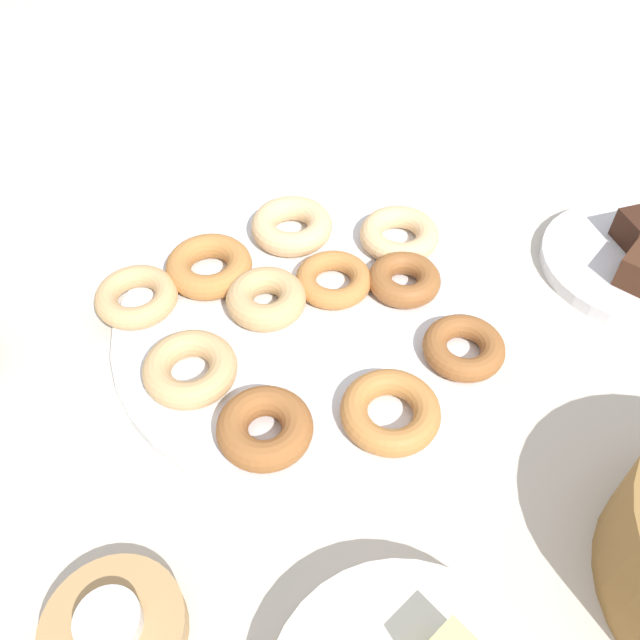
# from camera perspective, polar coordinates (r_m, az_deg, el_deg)

# --- Properties ---
(ground_plane) EXTENTS (2.40, 2.40, 0.00)m
(ground_plane) POSITION_cam_1_polar(r_m,az_deg,el_deg) (0.71, -1.45, -0.99)
(ground_plane) COLOR beige
(donut_plate) EXTENTS (0.40, 0.40, 0.02)m
(donut_plate) POSITION_cam_1_polar(r_m,az_deg,el_deg) (0.70, -1.46, -0.59)
(donut_plate) COLOR silver
(donut_plate) RESTS_ON ground_plane
(donut_0) EXTENTS (0.12, 0.12, 0.03)m
(donut_0) POSITION_cam_1_polar(r_m,az_deg,el_deg) (0.65, -11.13, -4.15)
(donut_0) COLOR tan
(donut_0) RESTS_ON donut_plate
(donut_1) EXTENTS (0.11, 0.11, 0.03)m
(donut_1) POSITION_cam_1_polar(r_m,az_deg,el_deg) (0.70, -4.67, 1.85)
(donut_1) COLOR tan
(donut_1) RESTS_ON donut_plate
(donut_2) EXTENTS (0.11, 0.11, 0.03)m
(donut_2) POSITION_cam_1_polar(r_m,az_deg,el_deg) (0.73, 7.28, 3.48)
(donut_2) COLOR #995B2D
(donut_2) RESTS_ON donut_plate
(donut_3) EXTENTS (0.12, 0.12, 0.03)m
(donut_3) POSITION_cam_1_polar(r_m,az_deg,el_deg) (0.79, -2.45, 8.09)
(donut_3) COLOR #EABC84
(donut_3) RESTS_ON donut_plate
(donut_4) EXTENTS (0.11, 0.11, 0.03)m
(donut_4) POSITION_cam_1_polar(r_m,az_deg,el_deg) (0.74, -9.54, 4.60)
(donut_4) COLOR #BC7A3D
(donut_4) RESTS_ON donut_plate
(donut_5) EXTENTS (0.12, 0.12, 0.03)m
(donut_5) POSITION_cam_1_polar(r_m,az_deg,el_deg) (0.60, -4.78, -9.25)
(donut_5) COLOR #995B2D
(donut_5) RESTS_ON donut_plate
(donut_6) EXTENTS (0.13, 0.13, 0.03)m
(donut_6) POSITION_cam_1_polar(r_m,az_deg,el_deg) (0.61, 6.08, -7.86)
(donut_6) COLOR #BC7A3D
(donut_6) RESTS_ON donut_plate
(donut_7) EXTENTS (0.09, 0.09, 0.02)m
(donut_7) POSITION_cam_1_polar(r_m,az_deg,el_deg) (0.67, 12.27, -2.34)
(donut_7) COLOR #995B2D
(donut_7) RESTS_ON donut_plate
(donut_8) EXTENTS (0.12, 0.12, 0.02)m
(donut_8) POSITION_cam_1_polar(r_m,az_deg,el_deg) (0.73, -15.54, 1.94)
(donut_8) COLOR tan
(donut_8) RESTS_ON donut_plate
(donut_9) EXTENTS (0.13, 0.13, 0.03)m
(donut_9) POSITION_cam_1_polar(r_m,az_deg,el_deg) (0.78, 6.84, 7.29)
(donut_9) COLOR #EABC84
(donut_9) RESTS_ON donut_plate
(donut_10) EXTENTS (0.12, 0.12, 0.02)m
(donut_10) POSITION_cam_1_polar(r_m,az_deg,el_deg) (0.72, 1.17, 3.51)
(donut_10) COLOR #BC7A3D
(donut_10) RESTS_ON donut_plate
(cake_plate) EXTENTS (0.20, 0.20, 0.02)m
(cake_plate) POSITION_cam_1_polar(r_m,az_deg,el_deg) (0.85, 25.21, 4.47)
(cake_plate) COLOR silver
(cake_plate) RESTS_ON ground_plane
(candle_holder) EXTENTS (0.11, 0.11, 0.02)m
(candle_holder) POSITION_cam_1_polar(r_m,az_deg,el_deg) (0.57, -17.28, -24.17)
(candle_holder) COLOR tan
(candle_holder) RESTS_ON ground_plane
(tealight) EXTENTS (0.05, 0.05, 0.02)m
(tealight) POSITION_cam_1_polar(r_m,az_deg,el_deg) (0.55, -17.76, -23.54)
(tealight) COLOR silver
(tealight) RESTS_ON candle_holder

